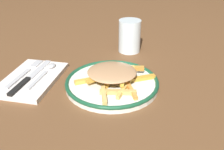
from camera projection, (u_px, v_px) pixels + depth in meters
ground_plane at (112, 86)px, 0.69m from camera, size 2.60×2.60×0.00m
plate at (112, 83)px, 0.69m from camera, size 0.26×0.26×0.02m
fries_heap at (114, 74)px, 0.67m from camera, size 0.21×0.20×0.04m
napkin at (32, 79)px, 0.72m from camera, size 0.15×0.22×0.01m
fork at (25, 73)px, 0.73m from camera, size 0.02×0.18×0.00m
knife at (28, 79)px, 0.69m from camera, size 0.02×0.21×0.01m
spoon at (46, 71)px, 0.73m from camera, size 0.02×0.15×0.01m
water_glass at (129, 36)px, 0.88m from camera, size 0.08×0.08×0.11m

